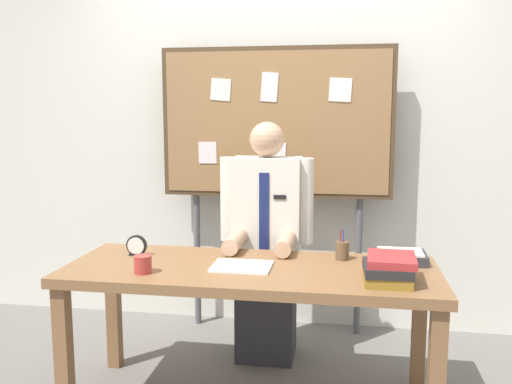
% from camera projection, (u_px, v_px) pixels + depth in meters
% --- Properties ---
extents(back_wall, '(6.40, 0.08, 2.70)m').
position_uv_depth(back_wall, '(280.00, 132.00, 3.78)').
color(back_wall, silver).
rests_on(back_wall, ground_plane).
extents(desk, '(1.84, 0.70, 0.73)m').
position_uv_depth(desk, '(250.00, 284.00, 2.73)').
color(desk, brown).
rests_on(desk, ground_plane).
extents(person, '(0.55, 0.56, 1.43)m').
position_uv_depth(person, '(266.00, 251.00, 3.27)').
color(person, '#2D2D33').
rests_on(person, ground_plane).
extents(bulletin_board, '(1.51, 0.09, 1.90)m').
position_uv_depth(bulletin_board, '(276.00, 127.00, 3.57)').
color(bulletin_board, '#4C3823').
rests_on(bulletin_board, ground_plane).
extents(book_stack, '(0.24, 0.27, 0.12)m').
position_uv_depth(book_stack, '(388.00, 269.00, 2.46)').
color(book_stack, olive).
rests_on(book_stack, desk).
extents(open_notebook, '(0.29, 0.22, 0.01)m').
position_uv_depth(open_notebook, '(242.00, 266.00, 2.70)').
color(open_notebook, white).
rests_on(open_notebook, desk).
extents(desk_clock, '(0.11, 0.04, 0.11)m').
position_uv_depth(desk_clock, '(137.00, 246.00, 2.92)').
color(desk_clock, black).
rests_on(desk_clock, desk).
extents(coffee_mug, '(0.08, 0.08, 0.09)m').
position_uv_depth(coffee_mug, '(143.00, 264.00, 2.60)').
color(coffee_mug, '#B23833').
rests_on(coffee_mug, desk).
extents(pen_holder, '(0.07, 0.07, 0.16)m').
position_uv_depth(pen_holder, '(342.00, 250.00, 2.84)').
color(pen_holder, brown).
rests_on(pen_holder, desk).
extents(paper_tray, '(0.26, 0.20, 0.06)m').
position_uv_depth(paper_tray, '(400.00, 257.00, 2.80)').
color(paper_tray, '#333338').
rests_on(paper_tray, desk).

